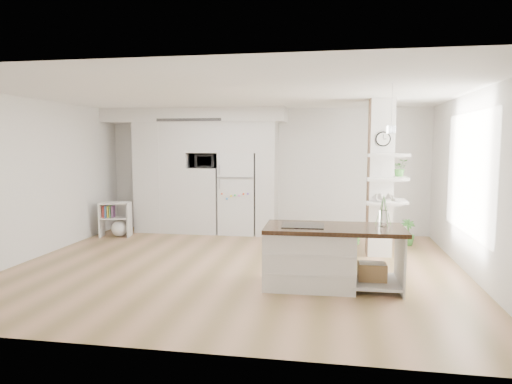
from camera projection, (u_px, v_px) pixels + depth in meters
floor at (236, 267)px, 7.22m from camera, size 7.00×6.00×0.01m
room at (236, 149)px, 7.03m from camera, size 7.04×6.04×2.72m
cabinet_wall at (197, 164)px, 9.93m from camera, size 4.00×0.71×2.70m
refrigerator at (239, 193)px, 9.85m from camera, size 0.78×0.69×1.75m
column at (386, 178)px, 7.79m from camera, size 0.69×0.90×2.70m
window at (469, 173)px, 6.78m from camera, size 0.00×2.40×2.40m
pendant_light at (348, 132)px, 6.86m from camera, size 0.12×0.12×0.10m
kitchen_island at (318, 255)px, 6.19m from camera, size 1.87×0.92×1.40m
bookshelf at (117, 222)px, 9.56m from camera, size 0.67×0.46×0.72m
floor_plant_a at (352, 249)px, 7.46m from camera, size 0.25×0.20×0.44m
floor_plant_b at (408, 232)px, 8.75m from camera, size 0.33×0.33×0.49m
microwave at (204, 161)px, 9.85m from camera, size 0.54×0.37×0.30m
shelf_plant at (400, 168)px, 7.90m from camera, size 0.27×0.23×0.30m
decor_bowl at (382, 200)px, 7.62m from camera, size 0.22×0.22×0.05m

